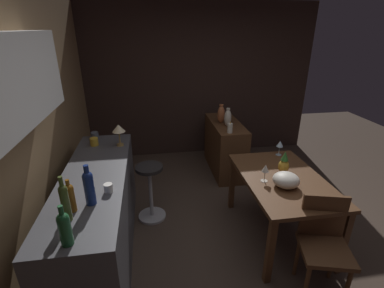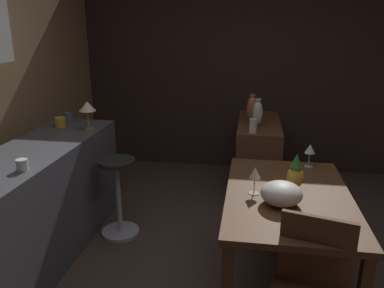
# 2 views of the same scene
# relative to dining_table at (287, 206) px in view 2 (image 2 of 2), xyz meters

# --- Properties ---
(wall_side_right) EXTENTS (0.10, 4.40, 2.60)m
(wall_side_right) POSITION_rel_dining_table_xyz_m (2.47, 0.64, 0.65)
(wall_side_right) COLOR #33231E
(wall_side_right) RESTS_ON ground_plane
(dining_table) EXTENTS (1.28, 0.82, 0.74)m
(dining_table) POSITION_rel_dining_table_xyz_m (0.00, 0.00, 0.00)
(dining_table) COLOR #56351E
(dining_table) RESTS_ON ground_plane
(kitchen_counter) EXTENTS (2.10, 0.60, 0.90)m
(kitchen_counter) POSITION_rel_dining_table_xyz_m (0.08, 1.91, -0.20)
(kitchen_counter) COLOR #4C4C51
(kitchen_counter) RESTS_ON ground_plane
(sideboard_cabinet) EXTENTS (1.10, 0.44, 0.82)m
(sideboard_cabinet) POSITION_rel_dining_table_xyz_m (1.63, 0.18, -0.24)
(sideboard_cabinet) COLOR #56351E
(sideboard_cabinet) RESTS_ON ground_plane
(bar_stool) EXTENTS (0.34, 0.34, 0.71)m
(bar_stool) POSITION_rel_dining_table_xyz_m (0.54, 1.39, -0.27)
(bar_stool) COLOR #262323
(bar_stool) RESTS_ON ground_plane
(wine_glass_left) EXTENTS (0.07, 0.07, 0.19)m
(wine_glass_left) POSITION_rel_dining_table_xyz_m (-0.03, 0.23, 0.23)
(wine_glass_left) COLOR silver
(wine_glass_left) RESTS_ON dining_table
(wine_glass_right) EXTENTS (0.08, 0.08, 0.18)m
(wine_glass_right) POSITION_rel_dining_table_xyz_m (0.54, -0.20, 0.23)
(wine_glass_right) COLOR silver
(wine_glass_right) RESTS_ON dining_table
(pineapple_centerpiece) EXTENTS (0.11, 0.11, 0.24)m
(pineapple_centerpiece) POSITION_rel_dining_table_xyz_m (0.11, -0.05, 0.19)
(pineapple_centerpiece) COLOR gold
(pineapple_centerpiece) RESTS_ON dining_table
(fruit_bowl) EXTENTS (0.26, 0.26, 0.14)m
(fruit_bowl) POSITION_rel_dining_table_xyz_m (-0.16, 0.06, 0.16)
(fruit_bowl) COLOR beige
(fruit_bowl) RESTS_ON dining_table
(cup_slate) EXTENTS (0.13, 0.09, 0.09)m
(cup_slate) POSITION_rel_dining_table_xyz_m (1.02, 2.04, 0.30)
(cup_slate) COLOR #515660
(cup_slate) RESTS_ON kitchen_counter
(cup_white) EXTENTS (0.11, 0.07, 0.08)m
(cup_white) POSITION_rel_dining_table_xyz_m (-0.26, 1.73, 0.29)
(cup_white) COLOR white
(cup_white) RESTS_ON kitchen_counter
(cup_mustard) EXTENTS (0.13, 0.09, 0.09)m
(cup_mustard) POSITION_rel_dining_table_xyz_m (0.81, 2.01, 0.30)
(cup_mustard) COLOR gold
(cup_mustard) RESTS_ON kitchen_counter
(counter_lamp) EXTENTS (0.15, 0.15, 0.26)m
(counter_lamp) POSITION_rel_dining_table_xyz_m (0.76, 1.71, 0.45)
(counter_lamp) COLOR #A58447
(counter_lamp) RESTS_ON kitchen_counter
(pillar_candle_tall) EXTENTS (0.07, 0.07, 0.16)m
(pillar_candle_tall) POSITION_rel_dining_table_xyz_m (1.18, 0.24, 0.24)
(pillar_candle_tall) COLOR white
(pillar_candle_tall) RESTS_ON sideboard_cabinet
(vase_ceramic_ivory) EXTENTS (0.10, 0.10, 0.28)m
(vase_ceramic_ivory) POSITION_rel_dining_table_xyz_m (1.45, 0.20, 0.30)
(vase_ceramic_ivory) COLOR beige
(vase_ceramic_ivory) RESTS_ON sideboard_cabinet
(vase_copper) EXTENTS (0.11, 0.11, 0.29)m
(vase_copper) POSITION_rel_dining_table_xyz_m (1.63, 0.26, 0.31)
(vase_copper) COLOR #B26038
(vase_copper) RESTS_ON sideboard_cabinet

